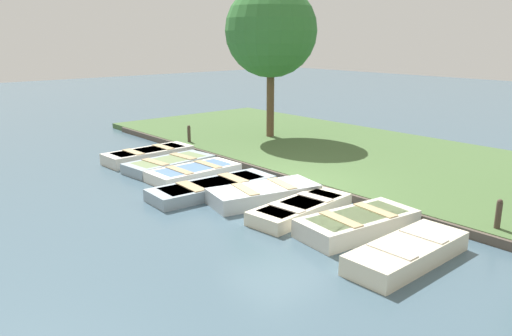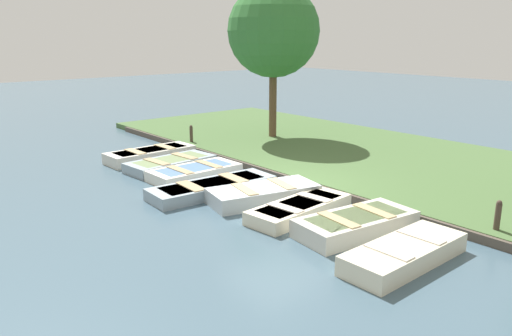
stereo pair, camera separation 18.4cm
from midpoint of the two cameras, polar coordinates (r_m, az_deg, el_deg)
ground_plane at (r=13.23m, az=1.95°, el=-2.92°), size 80.00×80.00×0.00m
shore_bank at (r=16.87m, az=14.57°, el=0.89°), size 8.00×24.00×0.21m
dock_walkway at (r=14.21m, az=6.37°, el=-1.34°), size 1.16×21.79×0.20m
rowboat_0 at (r=17.11m, az=-12.46°, el=1.51°), size 3.02×1.18×0.39m
rowboat_1 at (r=15.86m, az=-10.19°, el=0.47°), size 2.86×1.43×0.33m
rowboat_2 at (r=14.74m, az=-7.46°, el=-0.49°), size 2.68×1.26×0.34m
rowboat_3 at (r=13.23m, az=-5.37°, el=-2.24°), size 3.51×1.29×0.33m
rowboat_4 at (r=12.54m, az=0.48°, el=-2.94°), size 2.94×1.74×0.41m
rowboat_5 at (r=11.63m, az=4.69°, el=-4.63°), size 2.83×1.26×0.34m
rowboat_6 at (r=10.80m, az=11.06°, el=-6.20°), size 2.77×1.46×0.42m
rowboat_7 at (r=9.65m, az=16.37°, el=-9.21°), size 2.74×1.02×0.40m
mooring_post_near at (r=18.80m, az=-7.93°, el=3.61°), size 0.12×0.12×0.84m
mooring_post_far at (r=11.33m, az=25.50°, el=-5.23°), size 0.12×0.12×0.84m
park_tree_far_left at (r=19.38m, az=1.43°, el=15.36°), size 3.48×3.48×5.97m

